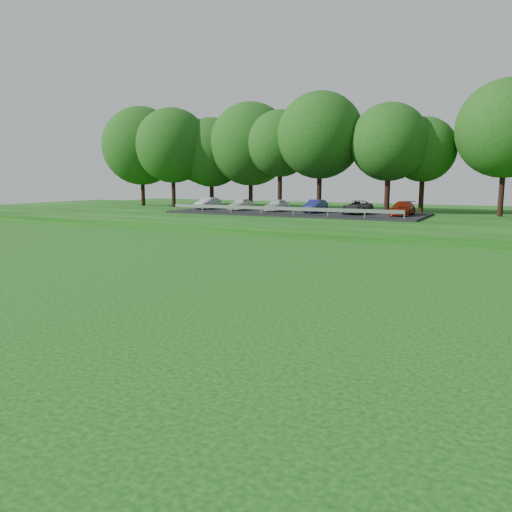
% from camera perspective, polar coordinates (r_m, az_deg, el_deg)
% --- Properties ---
extents(parking_lot, '(24.00, 9.00, 1.38)m').
position_cam_1_polar(parking_lot, '(47.60, 5.18, 5.35)').
color(parking_lot, black).
rests_on(parking_lot, berm).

